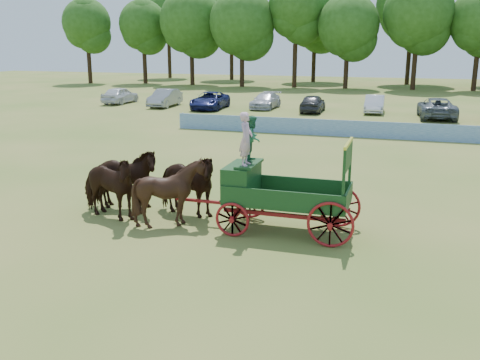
% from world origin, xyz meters
% --- Properties ---
extents(ground, '(160.00, 160.00, 0.00)m').
position_xyz_m(ground, '(0.00, 0.00, 0.00)').
color(ground, olive).
rests_on(ground, ground).
extents(horse_lead_left, '(2.86, 1.82, 2.23)m').
position_xyz_m(horse_lead_left, '(-8.29, -0.96, 1.12)').
color(horse_lead_left, black).
rests_on(horse_lead_left, ground).
extents(horse_lead_right, '(2.83, 1.68, 2.23)m').
position_xyz_m(horse_lead_right, '(-8.29, 0.14, 1.12)').
color(horse_lead_right, black).
rests_on(horse_lead_right, ground).
extents(horse_wheel_left, '(2.38, 2.21, 2.24)m').
position_xyz_m(horse_wheel_left, '(-5.89, -0.96, 1.12)').
color(horse_wheel_left, black).
rests_on(horse_wheel_left, ground).
extents(horse_wheel_right, '(2.85, 1.78, 2.23)m').
position_xyz_m(horse_wheel_right, '(-5.89, 0.14, 1.12)').
color(horse_wheel_right, black).
rests_on(horse_wheel_right, ground).
extents(farm_dray, '(6.00, 2.00, 3.79)m').
position_xyz_m(farm_dray, '(-2.92, -0.40, 1.61)').
color(farm_dray, maroon).
rests_on(farm_dray, ground).
extents(sponsor_banner, '(26.00, 0.08, 1.05)m').
position_xyz_m(sponsor_banner, '(-1.00, 18.00, 0.53)').
color(sponsor_banner, '#1B5692').
rests_on(sponsor_banner, ground).
extents(parked_cars, '(55.76, 7.61, 1.63)m').
position_xyz_m(parked_cars, '(0.06, 29.73, 0.76)').
color(parked_cars, silver).
rests_on(parked_cars, ground).
extents(treeline, '(89.31, 23.29, 15.95)m').
position_xyz_m(treeline, '(-2.47, 59.75, 9.38)').
color(treeline, '#382314').
rests_on(treeline, ground).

